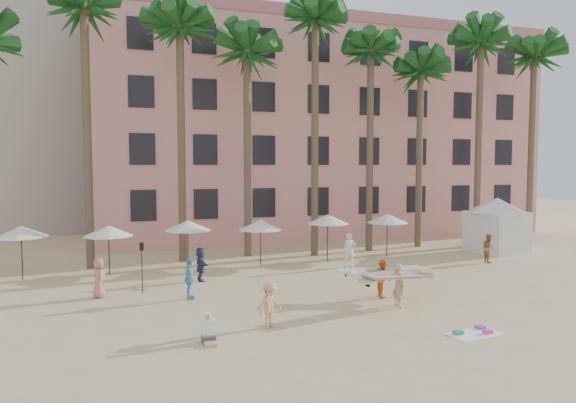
# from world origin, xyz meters

# --- Properties ---
(ground) EXTENTS (120.00, 120.00, 0.00)m
(ground) POSITION_xyz_m (0.00, 0.00, 0.00)
(ground) COLOR #D1B789
(ground) RESTS_ON ground
(pink_hotel) EXTENTS (35.00, 14.00, 16.00)m
(pink_hotel) POSITION_xyz_m (7.00, 26.00, 8.00)
(pink_hotel) COLOR #D88C83
(pink_hotel) RESTS_ON ground
(palm_row) EXTENTS (44.40, 5.40, 16.30)m
(palm_row) POSITION_xyz_m (0.51, 15.00, 12.97)
(palm_row) COLOR brown
(palm_row) RESTS_ON ground
(umbrella_row) EXTENTS (22.50, 2.70, 2.73)m
(umbrella_row) POSITION_xyz_m (-3.00, 12.50, 2.33)
(umbrella_row) COLOR #332B23
(umbrella_row) RESTS_ON ground
(cabana) EXTENTS (5.14, 5.14, 3.50)m
(cabana) POSITION_xyz_m (14.54, 11.94, 2.07)
(cabana) COLOR silver
(cabana) RESTS_ON ground
(beach_towel) EXTENTS (1.92, 1.25, 0.14)m
(beach_towel) POSITION_xyz_m (2.65, -1.10, 0.03)
(beach_towel) COLOR white
(beach_towel) RESTS_ON ground
(carrier_yellow) EXTENTS (3.26, 1.49, 1.75)m
(carrier_yellow) POSITION_xyz_m (1.92, 2.55, 0.99)
(carrier_yellow) COLOR tan
(carrier_yellow) RESTS_ON ground
(carrier_white) EXTENTS (3.27, 1.55, 1.60)m
(carrier_white) POSITION_xyz_m (2.10, 4.10, 0.88)
(carrier_white) COLOR orange
(carrier_white) RESTS_ON ground
(beachgoers) EXTENTS (21.71, 9.57, 1.86)m
(beachgoers) POSITION_xyz_m (-1.83, 7.26, 0.84)
(beachgoers) COLOR silver
(beachgoers) RESTS_ON ground
(paddle) EXTENTS (0.18, 0.04, 2.23)m
(paddle) POSITION_xyz_m (-7.57, 7.93, 1.41)
(paddle) COLOR black
(paddle) RESTS_ON ground
(seated_man) EXTENTS (0.41, 0.72, 0.94)m
(seated_man) POSITION_xyz_m (-5.85, 0.78, 0.32)
(seated_man) COLOR #3F3F4C
(seated_man) RESTS_ON ground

